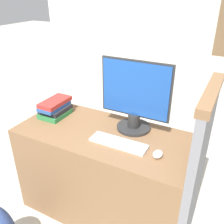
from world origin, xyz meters
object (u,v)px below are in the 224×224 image
at_px(monitor, 135,97).
at_px(keyboard, 119,143).
at_px(mouse, 158,154).
at_px(book_stack, 55,108).

distance_m(monitor, keyboard, 0.35).
bearing_deg(monitor, keyboard, -91.86).
distance_m(monitor, mouse, 0.45).
xyz_separation_m(monitor, mouse, (0.28, -0.25, -0.24)).
xyz_separation_m(monitor, keyboard, (-0.01, -0.25, -0.25)).
bearing_deg(keyboard, book_stack, 168.09).
height_order(monitor, book_stack, monitor).
bearing_deg(book_stack, mouse, -8.91).
height_order(monitor, keyboard, monitor).
height_order(keyboard, book_stack, book_stack).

